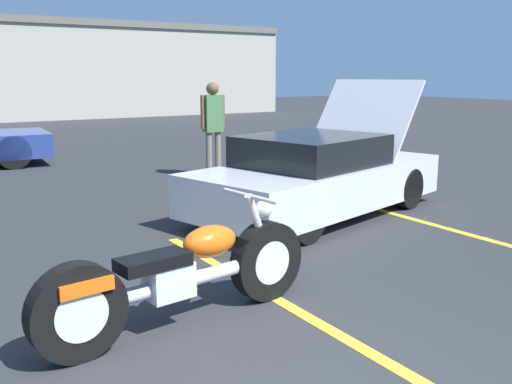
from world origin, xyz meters
name	(u,v)px	position (x,y,z in m)	size (l,w,h in m)	color
parking_stripe_back	(303,314)	(1.06, 1.14, 0.00)	(0.12, 5.29, 0.01)	yellow
motorcycle	(182,276)	(0.13, 1.49, 0.42)	(2.46, 0.70, 0.99)	black
show_car_hood_open	(318,176)	(3.37, 3.85, 0.57)	(4.34, 2.69, 1.91)	silver
spectator_midground	(213,121)	(3.56, 7.35, 1.11)	(0.52, 0.24, 1.84)	gray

